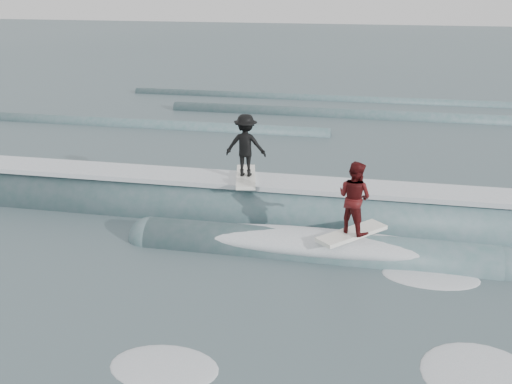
# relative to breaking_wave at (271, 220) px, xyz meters

# --- Properties ---
(ground) EXTENTS (160.00, 160.00, 0.00)m
(ground) POSITION_rel_breaking_wave_xyz_m (-0.34, -4.08, -0.05)
(ground) COLOR #394D54
(ground) RESTS_ON ground
(breaking_wave) EXTENTS (20.93, 3.83, 2.10)m
(breaking_wave) POSITION_rel_breaking_wave_xyz_m (0.00, 0.00, 0.00)
(breaking_wave) COLOR #3A6062
(breaking_wave) RESTS_ON ground
(surfer_black) EXTENTS (1.20, 2.07, 1.92)m
(surfer_black) POSITION_rel_breaking_wave_xyz_m (-0.85, 0.42, 2.02)
(surfer_black) COLOR white
(surfer_black) RESTS_ON ground
(surfer_red) EXTENTS (1.77, 1.84, 1.94)m
(surfer_red) POSITION_rel_breaking_wave_xyz_m (2.36, -1.78, 1.48)
(surfer_red) COLOR white
(surfer_red) RESTS_ON ground
(whitewater) EXTENTS (15.30, 6.10, 0.10)m
(whitewater) POSITION_rel_breaking_wave_xyz_m (0.93, -4.98, -0.05)
(whitewater) COLOR white
(whitewater) RESTS_ON ground
(far_swells) EXTENTS (35.33, 8.65, 0.80)m
(far_swells) POSITION_rel_breaking_wave_xyz_m (-2.04, 13.57, -0.05)
(far_swells) COLOR #3A6062
(far_swells) RESTS_ON ground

